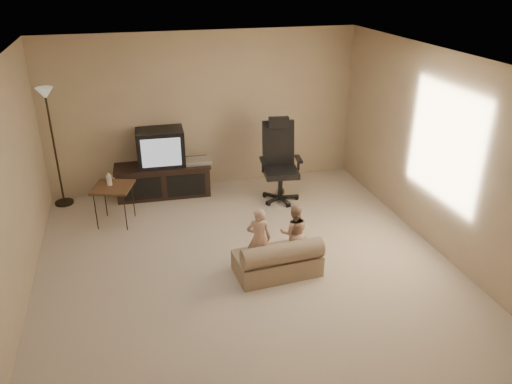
# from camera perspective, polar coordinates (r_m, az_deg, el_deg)

# --- Properties ---
(floor) EXTENTS (5.50, 5.50, 0.00)m
(floor) POSITION_cam_1_polar(r_m,az_deg,el_deg) (6.16, -0.94, -8.93)
(floor) COLOR #C5B39C
(floor) RESTS_ON ground
(room_shell) EXTENTS (5.50, 5.50, 5.50)m
(room_shell) POSITION_cam_1_polar(r_m,az_deg,el_deg) (5.47, -1.05, 4.42)
(room_shell) COLOR silver
(room_shell) RESTS_ON floor
(tv_stand) EXTENTS (1.54, 0.63, 1.08)m
(tv_stand) POSITION_cam_1_polar(r_m,az_deg,el_deg) (8.05, -10.61, 2.69)
(tv_stand) COLOR black
(tv_stand) RESTS_ON floor
(office_chair) EXTENTS (0.66, 0.69, 1.29)m
(office_chair) POSITION_cam_1_polar(r_m,az_deg,el_deg) (7.77, 2.72, 2.37)
(office_chair) COLOR black
(office_chair) RESTS_ON floor
(side_table) EXTENTS (0.65, 0.65, 0.78)m
(side_table) POSITION_cam_1_polar(r_m,az_deg,el_deg) (7.26, -16.09, 0.52)
(side_table) COLOR brown
(side_table) RESTS_ON floor
(floor_lamp) EXTENTS (0.28, 0.28, 1.82)m
(floor_lamp) POSITION_cam_1_polar(r_m,az_deg,el_deg) (7.88, -22.50, 7.48)
(floor_lamp) COLOR black
(floor_lamp) RESTS_ON floor
(child_sofa) EXTENTS (1.03, 0.62, 0.49)m
(child_sofa) POSITION_cam_1_polar(r_m,az_deg,el_deg) (5.99, 2.59, -7.80)
(child_sofa) COLOR tan
(child_sofa) RESTS_ON floor
(toddler_left) EXTENTS (0.34, 0.29, 0.81)m
(toddler_left) POSITION_cam_1_polar(r_m,az_deg,el_deg) (6.01, 0.32, -5.34)
(toddler_left) COLOR tan
(toddler_left) RESTS_ON floor
(toddler_right) EXTENTS (0.40, 0.28, 0.76)m
(toddler_right) POSITION_cam_1_polar(r_m,az_deg,el_deg) (6.21, 4.38, -4.65)
(toddler_right) COLOR tan
(toddler_right) RESTS_ON floor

